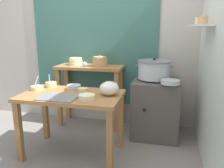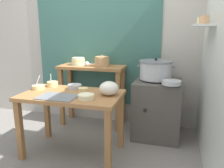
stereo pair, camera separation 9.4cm
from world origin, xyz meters
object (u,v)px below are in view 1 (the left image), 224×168
back_shelf_table (90,81)px  clay_pot (100,62)px  steamer_pot (154,69)px  wide_pan (170,82)px  plastic_bag (109,88)px  prep_bowl_4 (37,88)px  stove_block (155,108)px  prep_bowl_1 (87,97)px  ladle (86,64)px  prep_bowl_2 (83,90)px  serving_tray (58,97)px  prep_table (72,104)px  prep_bowl_3 (51,84)px  bowl_stack_enamel (76,62)px  prep_bowl_0 (74,87)px

back_shelf_table → clay_pot: bearing=0.0°
steamer_pot → wide_pan: 0.35m
steamer_pot → plastic_bag: bearing=-122.4°
clay_pot → prep_bowl_4: clay_pot is taller
stove_block → prep_bowl_1: stove_block is taller
ladle → prep_bowl_2: bearing=-73.0°
stove_block → serving_tray: stove_block is taller
steamer_pot → prep_bowl_2: size_ratio=4.31×
wide_pan → prep_bowl_4: bearing=-165.0°
clay_pot → wide_pan: bearing=-21.3°
plastic_bag → prep_bowl_2: bearing=173.8°
prep_table → clay_pot: clay_pot is taller
prep_bowl_1 → serving_tray: bearing=-177.4°
prep_bowl_3 → serving_tray: bearing=-54.6°
prep_table → stove_block: 1.16m
steamer_pot → prep_bowl_4: (-1.30, -0.67, -0.15)m
clay_pot → prep_bowl_1: clay_pot is taller
prep_table → serving_tray: size_ratio=2.75×
bowl_stack_enamel → wide_pan: size_ratio=0.94×
prep_table → prep_bowl_0: prep_bowl_0 is taller
prep_bowl_2 → prep_bowl_1: bearing=-62.1°
stove_block → clay_pot: 1.00m
stove_block → bowl_stack_enamel: (-1.18, 0.15, 0.57)m
prep_bowl_0 → prep_bowl_4: 0.42m
prep_bowl_1 → prep_bowl_3: 0.71m
stove_block → prep_bowl_1: bearing=-127.0°
steamer_pot → serving_tray: size_ratio=1.20×
prep_table → prep_bowl_4: size_ratio=6.66×
wide_pan → prep_bowl_4: 1.57m
prep_table → prep_bowl_2: bearing=40.1°
steamer_pot → bowl_stack_enamel: size_ratio=2.30×
stove_block → steamer_pot: bearing=153.4°
steamer_pot → prep_bowl_0: (-0.90, -0.54, -0.15)m
prep_bowl_2 → clay_pot: bearing=91.6°
back_shelf_table → wide_pan: size_ratio=4.31×
bowl_stack_enamel → plastic_bag: bearing=-49.1°
prep_table → steamer_pot: 1.16m
back_shelf_table → prep_bowl_2: 0.78m
back_shelf_table → prep_bowl_1: (0.30, -1.00, 0.07)m
steamer_pot → clay_pot: bearing=171.8°
prep_table → prep_bowl_3: prep_bowl_3 is taller
clay_pot → bowl_stack_enamel: clay_pot is taller
bowl_stack_enamel → wide_pan: (1.35, -0.40, -0.15)m
prep_table → ladle: 0.86m
stove_block → clay_pot: (-0.81, 0.13, 0.58)m
wide_pan → prep_bowl_3: 1.44m
wide_pan → prep_bowl_0: 1.14m
stove_block → serving_tray: bearing=-137.6°
prep_bowl_1 → stove_block: bearing=53.0°
wide_pan → prep_bowl_3: (-1.42, -0.23, -0.05)m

